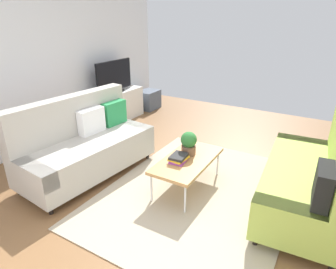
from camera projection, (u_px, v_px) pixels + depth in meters
ground_plane at (186, 185)px, 3.91m from camera, size 7.68×7.68×0.00m
wall_far at (33, 60)px, 4.67m from camera, size 6.40×0.12×2.90m
area_rug at (199, 193)px, 3.74m from camera, size 2.90×2.20×0.01m
couch_beige at (85, 144)px, 4.07m from camera, size 1.97×1.02×1.10m
couch_green at (312, 177)px, 3.27m from camera, size 1.95×0.97×1.10m
coffee_table at (187, 161)px, 3.73m from camera, size 1.10×0.56×0.42m
tv_console at (116, 107)px, 6.14m from camera, size 1.40×0.44×0.64m
tv at (114, 77)px, 5.89m from camera, size 1.00×0.20×0.64m
storage_trunk at (149, 100)px, 7.01m from camera, size 0.52×0.40×0.44m
potted_plant at (189, 143)px, 3.78m from camera, size 0.21×0.21×0.31m
table_book_0 at (179, 160)px, 3.65m from camera, size 0.26×0.21×0.03m
table_book_1 at (179, 158)px, 3.64m from camera, size 0.25×0.20×0.03m
table_book_2 at (179, 156)px, 3.63m from camera, size 0.25×0.20×0.03m
vase_0 at (92, 95)px, 5.56m from camera, size 0.09×0.09×0.13m
vase_1 at (98, 93)px, 5.68m from camera, size 0.14×0.14×0.14m
bottle_0 at (108, 91)px, 5.79m from camera, size 0.05×0.05×0.15m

